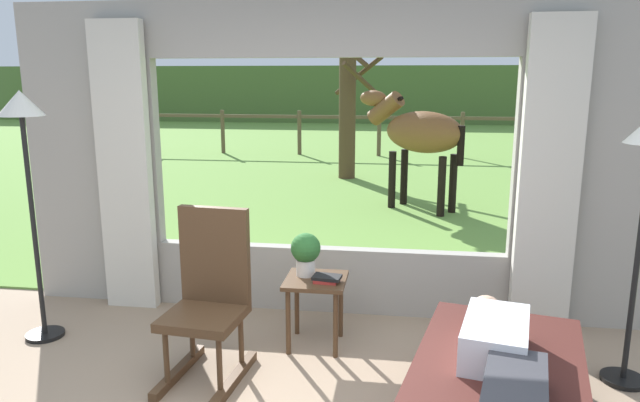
{
  "coord_description": "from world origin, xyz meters",
  "views": [
    {
      "loc": [
        0.6,
        -2.34,
        1.96
      ],
      "look_at": [
        0.0,
        1.8,
        1.05
      ],
      "focal_mm": 32.38,
      "sensor_mm": 36.0,
      "label": 1
    }
  ],
  "objects_px": {
    "rocking_chair": "(210,296)",
    "floor_lamp_left": "(24,141)",
    "reclining_person": "(501,356)",
    "side_table": "(315,291)",
    "potted_plant": "(306,251)",
    "book_stack": "(326,279)",
    "horse": "(419,133)",
    "pasture_tree": "(348,104)"
  },
  "relations": [
    {
      "from": "pasture_tree",
      "to": "side_table",
      "type": "bearing_deg",
      "value": -86.28
    },
    {
      "from": "potted_plant",
      "to": "floor_lamp_left",
      "type": "height_order",
      "value": "floor_lamp_left"
    },
    {
      "from": "reclining_person",
      "to": "side_table",
      "type": "height_order",
      "value": "reclining_person"
    },
    {
      "from": "reclining_person",
      "to": "floor_lamp_left",
      "type": "xyz_separation_m",
      "value": [
        -3.22,
        0.88,
        0.98
      ]
    },
    {
      "from": "potted_plant",
      "to": "horse",
      "type": "bearing_deg",
      "value": 78.73
    },
    {
      "from": "book_stack",
      "to": "horse",
      "type": "relative_size",
      "value": 0.12
    },
    {
      "from": "reclining_person",
      "to": "potted_plant",
      "type": "bearing_deg",
      "value": 150.32
    },
    {
      "from": "rocking_chair",
      "to": "floor_lamp_left",
      "type": "distance_m",
      "value": 1.77
    },
    {
      "from": "rocking_chair",
      "to": "pasture_tree",
      "type": "xyz_separation_m",
      "value": [
        0.16,
        7.62,
        0.9
      ]
    },
    {
      "from": "side_table",
      "to": "book_stack",
      "type": "relative_size",
      "value": 2.44
    },
    {
      "from": "horse",
      "to": "pasture_tree",
      "type": "relative_size",
      "value": 0.57
    },
    {
      "from": "book_stack",
      "to": "floor_lamp_left",
      "type": "relative_size",
      "value": 0.11
    },
    {
      "from": "rocking_chair",
      "to": "side_table",
      "type": "relative_size",
      "value": 2.15
    },
    {
      "from": "side_table",
      "to": "floor_lamp_left",
      "type": "height_order",
      "value": "floor_lamp_left"
    },
    {
      "from": "side_table",
      "to": "floor_lamp_left",
      "type": "relative_size",
      "value": 0.28
    },
    {
      "from": "potted_plant",
      "to": "book_stack",
      "type": "xyz_separation_m",
      "value": [
        0.17,
        -0.12,
        -0.16
      ]
    },
    {
      "from": "potted_plant",
      "to": "pasture_tree",
      "type": "xyz_separation_m",
      "value": [
        -0.38,
        7.06,
        0.74
      ]
    },
    {
      "from": "side_table",
      "to": "floor_lamp_left",
      "type": "bearing_deg",
      "value": -175.62
    },
    {
      "from": "book_stack",
      "to": "potted_plant",
      "type": "bearing_deg",
      "value": 145.36
    },
    {
      "from": "reclining_person",
      "to": "horse",
      "type": "height_order",
      "value": "horse"
    },
    {
      "from": "rocking_chair",
      "to": "potted_plant",
      "type": "relative_size",
      "value": 3.5
    },
    {
      "from": "side_table",
      "to": "horse",
      "type": "relative_size",
      "value": 0.3
    },
    {
      "from": "book_stack",
      "to": "pasture_tree",
      "type": "relative_size",
      "value": 0.07
    },
    {
      "from": "book_stack",
      "to": "pasture_tree",
      "type": "bearing_deg",
      "value": 94.4
    },
    {
      "from": "floor_lamp_left",
      "to": "potted_plant",
      "type": "bearing_deg",
      "value": 6.26
    },
    {
      "from": "reclining_person",
      "to": "horse",
      "type": "distance_m",
      "value": 5.67
    },
    {
      "from": "book_stack",
      "to": "floor_lamp_left",
      "type": "xyz_separation_m",
      "value": [
        -2.17,
        -0.1,
        0.96
      ]
    },
    {
      "from": "reclining_person",
      "to": "rocking_chair",
      "type": "distance_m",
      "value": 1.85
    },
    {
      "from": "floor_lamp_left",
      "to": "pasture_tree",
      "type": "distance_m",
      "value": 7.46
    },
    {
      "from": "rocking_chair",
      "to": "pasture_tree",
      "type": "bearing_deg",
      "value": 94.32
    },
    {
      "from": "rocking_chair",
      "to": "horse",
      "type": "xyz_separation_m",
      "value": [
        1.45,
        5.08,
        0.61
      ]
    },
    {
      "from": "rocking_chair",
      "to": "potted_plant",
      "type": "height_order",
      "value": "rocking_chair"
    },
    {
      "from": "floor_lamp_left",
      "to": "book_stack",
      "type": "bearing_deg",
      "value": 2.69
    },
    {
      "from": "rocking_chair",
      "to": "horse",
      "type": "distance_m",
      "value": 5.32
    },
    {
      "from": "horse",
      "to": "floor_lamp_left",
      "type": "bearing_deg",
      "value": -177.78
    },
    {
      "from": "rocking_chair",
      "to": "floor_lamp_left",
      "type": "relative_size",
      "value": 0.6
    },
    {
      "from": "horse",
      "to": "rocking_chair",
      "type": "bearing_deg",
      "value": -162.25
    },
    {
      "from": "side_table",
      "to": "potted_plant",
      "type": "height_order",
      "value": "potted_plant"
    },
    {
      "from": "reclining_person",
      "to": "pasture_tree",
      "type": "height_order",
      "value": "pasture_tree"
    },
    {
      "from": "horse",
      "to": "pasture_tree",
      "type": "bearing_deg",
      "value": 60.52
    },
    {
      "from": "side_table",
      "to": "potted_plant",
      "type": "xyz_separation_m",
      "value": [
        -0.08,
        0.06,
        0.28
      ]
    },
    {
      "from": "floor_lamp_left",
      "to": "reclining_person",
      "type": "bearing_deg",
      "value": -15.32
    }
  ]
}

